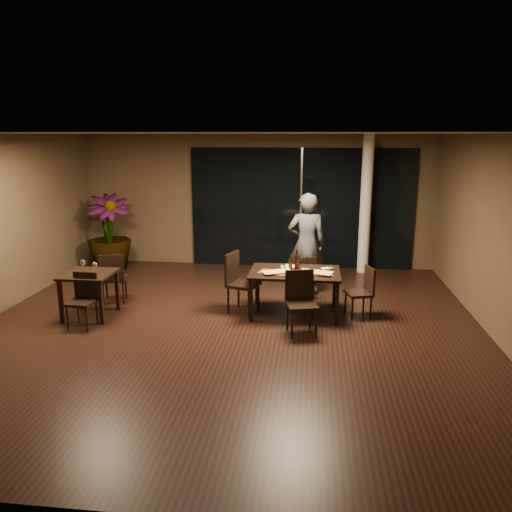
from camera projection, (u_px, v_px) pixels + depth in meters
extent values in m
plane|color=black|center=(229.00, 328.00, 7.88)|extent=(8.00, 8.00, 0.00)
cube|color=#4B3D28|center=(257.00, 201.00, 11.43)|extent=(8.00, 0.10, 3.00)
cube|color=#4B3D28|center=(132.00, 345.00, 3.61)|extent=(8.00, 0.10, 3.00)
cube|color=#4B3D28|center=(509.00, 242.00, 7.07)|extent=(0.10, 8.00, 3.00)
cube|color=silver|center=(226.00, 132.00, 7.16)|extent=(8.00, 8.00, 0.04)
cube|color=black|center=(301.00, 209.00, 11.26)|extent=(5.00, 0.06, 2.70)
cylinder|color=silver|center=(366.00, 205.00, 10.77)|extent=(0.24, 0.24, 3.00)
cube|color=black|center=(295.00, 272.00, 8.36)|extent=(1.50, 1.00, 0.04)
cube|color=black|center=(251.00, 301.00, 8.10)|extent=(0.06, 0.06, 0.71)
cube|color=black|center=(337.00, 304.00, 7.95)|extent=(0.06, 0.06, 0.71)
cube|color=black|center=(257.00, 285.00, 8.95)|extent=(0.06, 0.06, 0.71)
cube|color=black|center=(335.00, 287.00, 8.80)|extent=(0.06, 0.06, 0.71)
cube|color=black|center=(88.00, 274.00, 8.26)|extent=(0.80, 0.80, 0.04)
cube|color=black|center=(61.00, 301.00, 8.06)|extent=(0.06, 0.06, 0.71)
cube|color=black|center=(101.00, 303.00, 7.98)|extent=(0.06, 0.06, 0.71)
cube|color=black|center=(80.00, 289.00, 8.71)|extent=(0.06, 0.06, 0.71)
cube|color=black|center=(117.00, 290.00, 8.64)|extent=(0.06, 0.06, 0.71)
cube|color=black|center=(303.00, 278.00, 9.22)|extent=(0.49, 0.49, 0.04)
cylinder|color=black|center=(308.00, 285.00, 9.45)|extent=(0.03, 0.03, 0.40)
cylinder|color=black|center=(292.00, 286.00, 9.39)|extent=(0.03, 0.03, 0.40)
cylinder|color=black|center=(313.00, 290.00, 9.14)|extent=(0.03, 0.03, 0.40)
cylinder|color=black|center=(297.00, 291.00, 9.09)|extent=(0.03, 0.03, 0.40)
cube|color=black|center=(306.00, 269.00, 9.00)|extent=(0.38, 0.15, 0.44)
cube|color=black|center=(302.00, 305.00, 7.57)|extent=(0.54, 0.54, 0.05)
cylinder|color=black|center=(292.00, 324.00, 7.43)|extent=(0.04, 0.04, 0.46)
cylinder|color=black|center=(316.00, 323.00, 7.48)|extent=(0.04, 0.04, 0.46)
cylinder|color=black|center=(287.00, 316.00, 7.78)|extent=(0.04, 0.04, 0.46)
cylinder|color=black|center=(310.00, 315.00, 7.83)|extent=(0.04, 0.04, 0.46)
cube|color=black|center=(299.00, 286.00, 7.71)|extent=(0.44, 0.15, 0.51)
cube|color=black|center=(243.00, 285.00, 8.52)|extent=(0.60, 0.60, 0.05)
cylinder|color=black|center=(249.00, 303.00, 8.33)|extent=(0.04, 0.04, 0.49)
cylinder|color=black|center=(258.00, 296.00, 8.67)|extent=(0.04, 0.04, 0.49)
cylinder|color=black|center=(228.00, 300.00, 8.49)|extent=(0.04, 0.04, 0.49)
cylinder|color=black|center=(238.00, 293.00, 8.83)|extent=(0.04, 0.04, 0.49)
cube|color=black|center=(232.00, 268.00, 8.54)|extent=(0.19, 0.47, 0.54)
cube|color=black|center=(359.00, 294.00, 8.30)|extent=(0.49, 0.49, 0.04)
cylinder|color=black|center=(346.00, 302.00, 8.48)|extent=(0.03, 0.03, 0.40)
cylinder|color=black|center=(352.00, 309.00, 8.17)|extent=(0.03, 0.03, 0.40)
cylinder|color=black|center=(364.00, 301.00, 8.53)|extent=(0.03, 0.03, 0.40)
cylinder|color=black|center=(371.00, 308.00, 8.23)|extent=(0.03, 0.03, 0.40)
cube|color=black|center=(370.00, 280.00, 8.28)|extent=(0.15, 0.39, 0.45)
cube|color=black|center=(114.00, 279.00, 9.03)|extent=(0.52, 0.52, 0.05)
cylinder|color=black|center=(126.00, 287.00, 9.28)|extent=(0.04, 0.04, 0.44)
cylinder|color=black|center=(107.00, 288.00, 9.24)|extent=(0.04, 0.04, 0.44)
cylinder|color=black|center=(123.00, 293.00, 8.94)|extent=(0.04, 0.04, 0.44)
cylinder|color=black|center=(103.00, 294.00, 8.90)|extent=(0.04, 0.04, 0.44)
cube|color=black|center=(111.00, 268.00, 8.79)|extent=(0.43, 0.14, 0.49)
cube|color=black|center=(81.00, 303.00, 7.85)|extent=(0.42, 0.42, 0.05)
cylinder|color=black|center=(67.00, 318.00, 7.77)|extent=(0.03, 0.03, 0.41)
cylinder|color=black|center=(87.00, 319.00, 7.72)|extent=(0.03, 0.03, 0.41)
cylinder|color=black|center=(78.00, 311.00, 8.08)|extent=(0.03, 0.03, 0.41)
cylinder|color=black|center=(97.00, 312.00, 8.03)|extent=(0.03, 0.03, 0.41)
cube|color=black|center=(86.00, 286.00, 7.97)|extent=(0.40, 0.06, 0.45)
imported|color=#313437|center=(306.00, 244.00, 9.42)|extent=(0.69, 0.50, 1.94)
imported|color=#244D19|center=(109.00, 233.00, 11.13)|extent=(1.22, 1.22, 1.69)
cube|color=#462C16|center=(277.00, 273.00, 8.23)|extent=(0.68, 0.47, 0.01)
cube|color=#4D3118|center=(316.00, 274.00, 8.20)|extent=(0.59, 0.31, 0.01)
cylinder|color=#AF3713|center=(289.00, 267.00, 8.61)|extent=(0.27, 0.27, 0.01)
cylinder|color=white|center=(283.00, 267.00, 8.43)|extent=(0.08, 0.08, 0.09)
cylinder|color=white|center=(311.00, 267.00, 8.44)|extent=(0.07, 0.07, 0.08)
cube|color=silver|center=(328.00, 273.00, 8.22)|extent=(0.18, 0.11, 0.01)
cube|color=white|center=(327.00, 268.00, 8.51)|extent=(0.21, 0.17, 0.01)
cube|color=silver|center=(84.00, 276.00, 8.06)|extent=(0.20, 0.14, 0.01)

